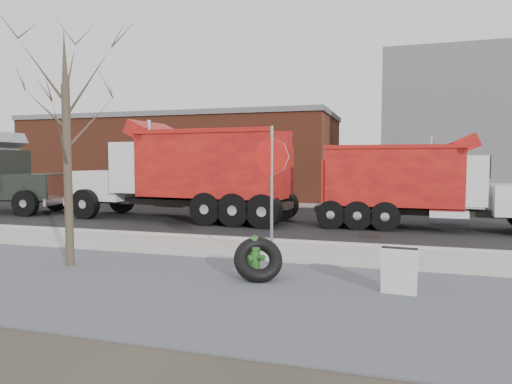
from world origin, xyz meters
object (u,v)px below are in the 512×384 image
(fire_hydrant, at_px, (254,258))
(stop_sign, at_px, (272,172))
(sandwich_board, at_px, (399,271))
(dump_truck_red_a, at_px, (421,182))
(dump_truck_red_b, at_px, (187,171))
(truck_tire, at_px, (258,259))

(fire_hydrant, height_order, stop_sign, stop_sign)
(stop_sign, height_order, sandwich_board, stop_sign)
(fire_hydrant, bearing_deg, sandwich_board, 14.63)
(fire_hydrant, relative_size, dump_truck_red_a, 0.11)
(dump_truck_red_b, bearing_deg, dump_truck_red_a, -175.26)
(truck_tire, height_order, sandwich_board, truck_tire)
(truck_tire, distance_m, stop_sign, 2.10)
(stop_sign, distance_m, dump_truck_red_b, 8.38)
(sandwich_board, distance_m, dump_truck_red_b, 11.40)
(truck_tire, relative_size, dump_truck_red_b, 0.13)
(fire_hydrant, distance_m, dump_truck_red_a, 8.69)
(fire_hydrant, height_order, sandwich_board, fire_hydrant)
(fire_hydrant, xyz_separation_m, stop_sign, (0.07, 1.09, 1.69))
(truck_tire, bearing_deg, sandwich_board, -5.64)
(truck_tire, distance_m, sandwich_board, 2.64)
(fire_hydrant, height_order, truck_tire, truck_tire)
(truck_tire, relative_size, dump_truck_red_a, 0.15)
(dump_truck_red_a, height_order, dump_truck_red_b, dump_truck_red_b)
(sandwich_board, relative_size, dump_truck_red_b, 0.09)
(sandwich_board, height_order, dump_truck_red_b, dump_truck_red_b)
(truck_tire, height_order, dump_truck_red_b, dump_truck_red_b)
(sandwich_board, xyz_separation_m, dump_truck_red_b, (-7.88, 8.11, 1.50))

